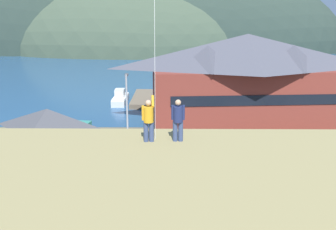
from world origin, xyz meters
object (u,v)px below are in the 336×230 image
storage_shed_near_lot (49,134)px  parked_car_mid_row_near (256,194)px  wharf_dock (144,98)px  parking_light_pole (127,107)px  person_kite_flyer (149,119)px  moored_boat_outer_mooring (168,93)px  parked_car_front_row_red (253,157)px  person_companion (178,119)px  harbor_lodge (246,76)px  moored_boat_wharfside (120,98)px

storage_shed_near_lot → parked_car_mid_row_near: size_ratio=1.70×
wharf_dock → parking_light_pole: bearing=-89.7°
parked_car_mid_row_near → person_kite_flyer: size_ratio=2.27×
parked_car_mid_row_near → parking_light_pole: parking_light_pole is taller
moored_boat_outer_mooring → person_kite_flyer: size_ratio=3.86×
storage_shed_near_lot → person_kite_flyer: size_ratio=3.86×
storage_shed_near_lot → parked_car_front_row_red: (16.93, -1.86, -1.28)m
parking_light_pole → person_companion: 18.33m
harbor_lodge → storage_shed_near_lot: size_ratio=3.22×
moored_boat_outer_mooring → harbor_lodge: bearing=-54.7°
moored_boat_outer_mooring → person_kite_flyer: bearing=-90.4°
parking_light_pole → person_kite_flyer: person_kite_flyer is taller
parked_car_front_row_red → person_companion: 16.30m
harbor_lodge → person_kite_flyer: bearing=-108.8°
harbor_lodge → parking_light_pole: size_ratio=3.30×
harbor_lodge → parked_car_mid_row_near: size_ratio=5.48×
parked_car_mid_row_near → person_companion: 11.07m
parking_light_pole → wharf_dock: bearing=90.3°
moored_boat_wharfside → person_companion: 37.99m
parked_car_mid_row_near → person_kite_flyer: (-6.30, -7.08, 6.88)m
storage_shed_near_lot → wharf_dock: bearing=74.6°
moored_boat_wharfside → parked_car_mid_row_near: size_ratio=1.35×
moored_boat_wharfside → person_companion: size_ratio=3.26×
moored_boat_wharfside → parking_light_pole: size_ratio=0.81×
harbor_lodge → moored_boat_wharfside: size_ratio=4.06×
storage_shed_near_lot → parking_light_pole: size_ratio=1.03×
wharf_dock → moored_boat_wharfside: 3.67m
moored_boat_outer_mooring → parked_car_mid_row_near: moored_boat_outer_mooring is taller
storage_shed_near_lot → harbor_lodge: bearing=32.9°
parked_car_mid_row_near → parking_light_pole: bearing=132.0°
parked_car_mid_row_near → moored_boat_outer_mooring: bearing=100.2°
moored_boat_wharfside → moored_boat_outer_mooring: bearing=29.8°
parked_car_mid_row_near → person_companion: size_ratio=2.42×
wharf_dock → parked_car_front_row_red: size_ratio=2.55×
wharf_dock → moored_boat_outer_mooring: (3.47, 2.11, 0.37)m
storage_shed_near_lot → parking_light_pole: 7.02m
harbor_lodge → parking_light_pole: 16.07m
parked_car_front_row_red → person_kite_flyer: bearing=-118.8°
person_kite_flyer → person_companion: bearing=3.1°
moored_boat_wharfside → parked_car_front_row_red: bearing=-59.1°
harbor_lodge → person_kite_flyer: size_ratio=12.42×
wharf_dock → person_kite_flyer: (3.18, -38.30, 7.60)m
harbor_lodge → moored_boat_wharfside: (-15.80, 9.02, -4.64)m
wharf_dock → moored_boat_wharfside: (-3.22, -1.72, 0.37)m
parked_car_front_row_red → person_companion: bearing=-114.9°
wharf_dock → parking_light_pole: 21.15m
parking_light_pole → person_companion: person_companion is taller
moored_boat_wharfside → parking_light_pole: parking_light_pole is taller
moored_boat_wharfside → person_companion: person_companion is taller
storage_shed_near_lot → wharf_dock: 23.90m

